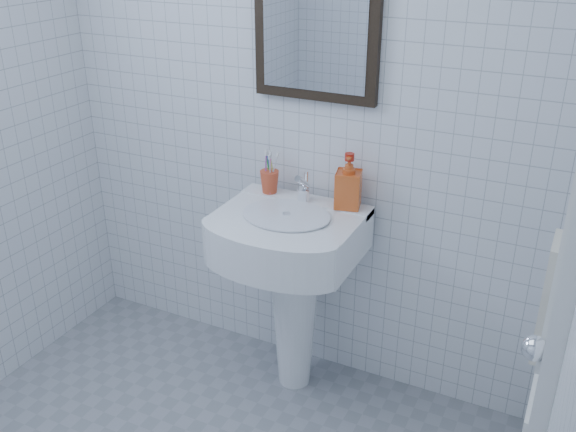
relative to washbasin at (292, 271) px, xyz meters
The scene contains 10 objects.
wall_back 0.71m from the washbasin, 109.42° to the left, with size 2.20×0.02×2.50m, color white.
wall_right 1.57m from the washbasin, 43.90° to the right, with size 0.02×2.40×2.50m, color white.
washbasin is the anchor object (origin of this frame).
faucet 0.34m from the washbasin, 90.00° to the left, with size 0.05×0.11×0.13m.
toothbrush_cup 0.38m from the washbasin, 143.62° to the left, with size 0.08×0.08×0.09m, color #CD4726, non-canonical shape.
soap_dispenser 0.44m from the washbasin, 35.41° to the left, with size 0.10×0.10×0.22m, color red.
wall_mirror 1.00m from the washbasin, 90.00° to the left, with size 0.50×0.04×0.62m.
bathroom_door 1.18m from the washbasin, 23.45° to the right, with size 0.04×0.80×2.00m, color white.
towel_ring 1.13m from the washbasin, 15.51° to the right, with size 0.18×0.18×0.01m, color white.
hand_towel 1.05m from the washbasin, 15.81° to the right, with size 0.03×0.16×0.38m, color beige.
Camera 1 is at (1.06, -1.06, 1.89)m, focal length 40.00 mm.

